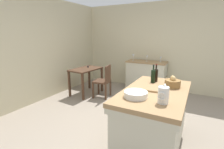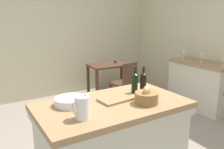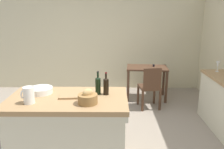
{
  "view_description": "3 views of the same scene",
  "coord_description": "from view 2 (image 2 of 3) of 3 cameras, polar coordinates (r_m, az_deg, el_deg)",
  "views": [
    {
      "loc": [
        -2.57,
        -1.0,
        1.68
      ],
      "look_at": [
        0.15,
        0.45,
        0.93
      ],
      "focal_mm": 26.62,
      "sensor_mm": 36.0,
      "label": 1
    },
    {
      "loc": [
        -1.4,
        -2.38,
        1.73
      ],
      "look_at": [
        0.28,
        0.37,
        0.92
      ],
      "focal_mm": 37.49,
      "sensor_mm": 36.0,
      "label": 2
    },
    {
      "loc": [
        0.37,
        -3.23,
        1.94
      ],
      "look_at": [
        0.33,
        0.57,
        0.9
      ],
      "focal_mm": 36.87,
      "sensor_mm": 36.0,
      "label": 3
    }
  ],
  "objects": [
    {
      "name": "wine_glass_left",
      "position": [
        4.64,
        21.07,
        4.14
      ],
      "size": [
        0.07,
        0.07,
        0.17
      ],
      "color": "white",
      "rests_on": "side_cabinet"
    },
    {
      "name": "cutting_board",
      "position": [
        2.45,
        0.85,
        -6.08
      ],
      "size": [
        0.36,
        0.25,
        0.02
      ],
      "primitive_type": "cube",
      "rotation": [
        0.0,
        0.0,
        0.09
      ],
      "color": "#99754C",
      "rests_on": "island_table"
    },
    {
      "name": "island_table",
      "position": [
        2.57,
        0.12,
        -15.3
      ],
      "size": [
        1.53,
        0.88,
        0.88
      ],
      "color": "#99754C",
      "rests_on": "ground"
    },
    {
      "name": "pitcher",
      "position": [
        2.02,
        -7.33,
        -7.93
      ],
      "size": [
        0.17,
        0.13,
        0.25
      ],
      "color": "silver",
      "rests_on": "island_table"
    },
    {
      "name": "wine_bottle_dark",
      "position": [
        2.72,
        7.61,
        -1.69
      ],
      "size": [
        0.07,
        0.07,
        0.31
      ],
      "color": "black",
      "rests_on": "island_table"
    },
    {
      "name": "bread_basket",
      "position": [
        2.38,
        8.4,
        -5.45
      ],
      "size": [
        0.24,
        0.24,
        0.18
      ],
      "color": "olive",
      "rests_on": "island_table"
    },
    {
      "name": "wine_glass_far_left",
      "position": [
        4.48,
        25.51,
        3.21
      ],
      "size": [
        0.07,
        0.07,
        0.15
      ],
      "color": "white",
      "rests_on": "side_cabinet"
    },
    {
      "name": "wine_glass_middle",
      "position": [
        4.9,
        17.05,
        5.08
      ],
      "size": [
        0.07,
        0.07,
        0.19
      ],
      "color": "white",
      "rests_on": "side_cabinet"
    },
    {
      "name": "side_cabinet",
      "position": [
        4.77,
        20.52,
        -2.46
      ],
      "size": [
        0.52,
        1.19,
        0.89
      ],
      "color": "#99754C",
      "rests_on": "ground"
    },
    {
      "name": "wine_bottle_amber",
      "position": [
        2.67,
        5.55,
        -1.87
      ],
      "size": [
        0.07,
        0.07,
        0.31
      ],
      "color": "black",
      "rests_on": "island_table"
    },
    {
      "name": "wooden_chair",
      "position": [
        4.55,
        3.29,
        -1.96
      ],
      "size": [
        0.46,
        0.46,
        0.89
      ],
      "color": "#472D1E",
      "rests_on": "ground"
    },
    {
      "name": "wall_back",
      "position": [
        5.2,
        -15.91,
        8.77
      ],
      "size": [
        5.32,
        0.12,
        2.6
      ],
      "primitive_type": "cube",
      "color": "beige",
      "rests_on": "ground"
    },
    {
      "name": "wash_bowl",
      "position": [
        2.36,
        -10.13,
        -6.45
      ],
      "size": [
        0.31,
        0.31,
        0.08
      ],
      "primitive_type": "cylinder",
      "color": "silver",
      "rests_on": "island_table"
    },
    {
      "name": "writing_desk",
      "position": [
        5.0,
        -0.44,
        1.21
      ],
      "size": [
        0.94,
        0.63,
        0.79
      ],
      "color": "#472D1E",
      "rests_on": "ground"
    }
  ]
}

